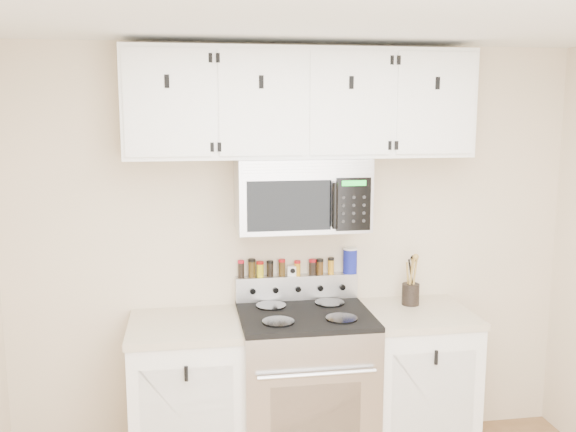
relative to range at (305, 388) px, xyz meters
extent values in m
cube|color=beige|center=(0.00, 0.32, 0.76)|extent=(3.50, 0.01, 2.50)
cube|color=#B7B7BA|center=(0.00, 0.00, -0.03)|extent=(0.76, 0.65, 0.92)
cube|color=black|center=(0.00, -0.32, -0.04)|extent=(0.50, 0.02, 0.40)
cube|color=black|center=(0.00, 0.00, 0.45)|extent=(0.76, 0.65, 0.03)
cube|color=#B7B7BA|center=(0.00, 0.28, 0.54)|extent=(0.76, 0.08, 0.15)
cylinder|color=black|center=(-0.18, -0.15, 0.47)|extent=(0.18, 0.18, 0.01)
cylinder|color=black|center=(0.18, -0.15, 0.47)|extent=(0.18, 0.18, 0.01)
cylinder|color=black|center=(-0.18, 0.15, 0.47)|extent=(0.18, 0.18, 0.01)
cylinder|color=black|center=(0.18, 0.15, 0.47)|extent=(0.18, 0.18, 0.01)
cube|color=white|center=(-0.69, 0.02, -0.05)|extent=(0.62, 0.60, 0.88)
cube|color=#B9AC8D|center=(-0.69, 0.02, 0.41)|extent=(0.64, 0.62, 0.04)
cube|color=white|center=(0.69, 0.02, -0.05)|extent=(0.62, 0.60, 0.88)
cube|color=#B9AC8D|center=(0.69, 0.02, 0.41)|extent=(0.64, 0.62, 0.04)
cube|color=#9E9EA3|center=(0.00, 0.13, 1.14)|extent=(0.76, 0.38, 0.42)
cube|color=#B7B7BA|center=(0.00, -0.06, 1.31)|extent=(0.73, 0.01, 0.08)
cube|color=black|center=(-0.10, -0.07, 1.10)|extent=(0.47, 0.01, 0.28)
cube|color=black|center=(0.26, -0.07, 1.10)|extent=(0.20, 0.01, 0.30)
cylinder|color=black|center=(0.15, -0.10, 1.10)|extent=(0.03, 0.03, 0.26)
cube|color=white|center=(0.00, 0.16, 1.66)|extent=(2.00, 0.33, 0.62)
cube|color=white|center=(-0.75, -0.01, 1.66)|extent=(0.46, 0.01, 0.57)
cube|color=black|center=(-0.75, -0.02, 1.77)|extent=(0.02, 0.01, 0.07)
cube|color=white|center=(-0.25, -0.01, 1.66)|extent=(0.46, 0.01, 0.57)
cube|color=black|center=(-0.25, -0.02, 1.77)|extent=(0.03, 0.01, 0.07)
cube|color=white|center=(0.25, -0.01, 1.66)|extent=(0.46, 0.01, 0.57)
cube|color=black|center=(0.25, -0.02, 1.77)|extent=(0.03, 0.01, 0.07)
cube|color=white|center=(0.75, -0.01, 1.66)|extent=(0.46, 0.01, 0.57)
cube|color=black|center=(0.75, -0.02, 1.77)|extent=(0.02, 0.01, 0.07)
cylinder|color=black|center=(0.69, 0.14, 0.50)|extent=(0.11, 0.11, 0.13)
cylinder|color=olive|center=(0.69, 0.14, 0.60)|extent=(0.01, 0.01, 0.25)
cylinder|color=olive|center=(0.71, 0.13, 0.61)|extent=(0.01, 0.01, 0.27)
cylinder|color=olive|center=(0.67, 0.15, 0.59)|extent=(0.01, 0.01, 0.23)
cylinder|color=black|center=(0.70, 0.16, 0.60)|extent=(0.01, 0.01, 0.24)
cylinder|color=olive|center=(0.68, 0.12, 0.61)|extent=(0.01, 0.01, 0.26)
cube|color=white|center=(-0.03, 0.28, 0.64)|extent=(0.06, 0.06, 0.06)
cylinder|color=navy|center=(0.34, 0.28, 0.69)|extent=(0.09, 0.09, 0.15)
cylinder|color=white|center=(0.34, 0.28, 0.77)|extent=(0.09, 0.09, 0.01)
cylinder|color=black|center=(-0.34, 0.28, 0.66)|extent=(0.04, 0.04, 0.09)
cylinder|color=#B10D1F|center=(-0.34, 0.28, 0.71)|extent=(0.04, 0.04, 0.02)
cylinder|color=#3E2D0E|center=(-0.28, 0.28, 0.66)|extent=(0.04, 0.04, 0.10)
cylinder|color=black|center=(-0.28, 0.28, 0.72)|extent=(0.05, 0.05, 0.02)
cylinder|color=gold|center=(-0.23, 0.28, 0.65)|extent=(0.04, 0.04, 0.08)
cylinder|color=#9F0E0C|center=(-0.23, 0.28, 0.70)|extent=(0.05, 0.05, 0.02)
cylinder|color=black|center=(-0.17, 0.28, 0.65)|extent=(0.04, 0.04, 0.08)
cylinder|color=black|center=(-0.17, 0.28, 0.70)|extent=(0.04, 0.04, 0.02)
cylinder|color=#422D0F|center=(-0.09, 0.28, 0.66)|extent=(0.04, 0.04, 0.09)
cylinder|color=#AD0D13|center=(-0.09, 0.28, 0.71)|extent=(0.04, 0.04, 0.02)
cylinder|color=#C48917|center=(0.00, 0.28, 0.65)|extent=(0.04, 0.04, 0.08)
cylinder|color=#AE0D13|center=(0.00, 0.28, 0.70)|extent=(0.04, 0.04, 0.02)
cylinder|color=black|center=(0.10, 0.28, 0.65)|extent=(0.04, 0.04, 0.08)
cylinder|color=#A80C17|center=(0.10, 0.28, 0.70)|extent=(0.05, 0.05, 0.02)
cylinder|color=#442C10|center=(0.15, 0.28, 0.65)|extent=(0.04, 0.04, 0.08)
cylinder|color=black|center=(0.15, 0.28, 0.70)|extent=(0.04, 0.04, 0.02)
cylinder|color=orange|center=(0.22, 0.28, 0.66)|extent=(0.04, 0.04, 0.09)
cylinder|color=black|center=(0.22, 0.28, 0.71)|extent=(0.04, 0.04, 0.02)
camera|label=1|loc=(-0.67, -3.52, 1.63)|focal=40.00mm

